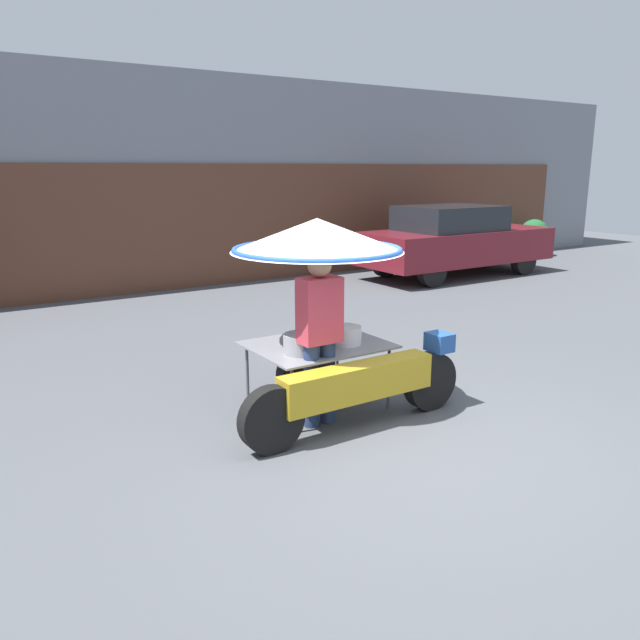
# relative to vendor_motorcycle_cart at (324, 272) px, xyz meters

# --- Properties ---
(ground_plane) EXTENTS (36.00, 36.00, 0.00)m
(ground_plane) POSITION_rel_vendor_motorcycle_cart_xyz_m (0.13, -1.03, -1.37)
(ground_plane) COLOR #4C4F54
(shopfront_building) EXTENTS (28.00, 2.06, 4.11)m
(shopfront_building) POSITION_rel_vendor_motorcycle_cart_xyz_m (0.13, 7.82, 0.67)
(shopfront_building) COLOR gray
(shopfront_building) RESTS_ON ground
(vendor_motorcycle_cart) EXTENTS (2.34, 1.64, 1.86)m
(vendor_motorcycle_cart) POSITION_rel_vendor_motorcycle_cart_xyz_m (0.00, 0.00, 0.00)
(vendor_motorcycle_cart) COLOR black
(vendor_motorcycle_cart) RESTS_ON ground
(vendor_person) EXTENTS (0.38, 0.22, 1.59)m
(vendor_person) POSITION_rel_vendor_motorcycle_cart_xyz_m (-0.23, -0.28, -0.48)
(vendor_person) COLOR navy
(vendor_person) RESTS_ON ground
(parked_car) EXTENTS (4.44, 1.72, 1.53)m
(parked_car) POSITION_rel_vendor_motorcycle_cart_xyz_m (6.70, 4.95, -0.59)
(parked_car) COLOR black
(parked_car) RESTS_ON ground
(potted_plant) EXTENTS (0.76, 0.76, 0.98)m
(potted_plant) POSITION_rel_vendor_motorcycle_cart_xyz_m (10.84, 6.11, -0.80)
(potted_plant) COLOR brown
(potted_plant) RESTS_ON ground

